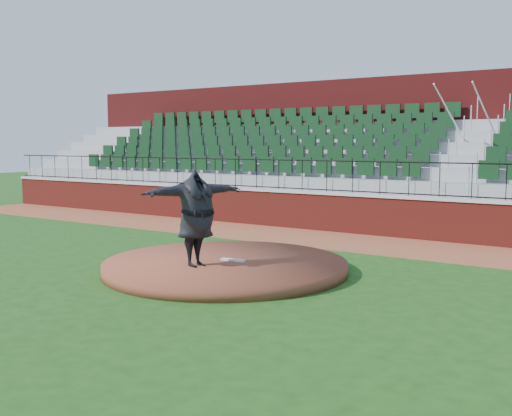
% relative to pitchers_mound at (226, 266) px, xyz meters
% --- Properties ---
extents(ground, '(90.00, 90.00, 0.00)m').
position_rel_pitchers_mound_xyz_m(ground, '(-0.14, -0.07, -0.12)').
color(ground, '#1B4814').
rests_on(ground, ground).
extents(warning_track, '(34.00, 3.20, 0.01)m').
position_rel_pitchers_mound_xyz_m(warning_track, '(-0.14, 5.33, -0.12)').
color(warning_track, brown).
rests_on(warning_track, ground).
extents(field_wall, '(34.00, 0.35, 1.20)m').
position_rel_pitchers_mound_xyz_m(field_wall, '(-0.14, 6.93, 0.47)').
color(field_wall, maroon).
rests_on(field_wall, ground).
extents(wall_cap, '(34.00, 0.45, 0.10)m').
position_rel_pitchers_mound_xyz_m(wall_cap, '(-0.14, 6.93, 1.12)').
color(wall_cap, '#B7B7B7').
rests_on(wall_cap, field_wall).
extents(wall_railing, '(34.00, 0.05, 1.00)m').
position_rel_pitchers_mound_xyz_m(wall_railing, '(-0.14, 6.93, 1.67)').
color(wall_railing, black).
rests_on(wall_railing, wall_cap).
extents(seating_stands, '(34.00, 5.10, 4.60)m').
position_rel_pitchers_mound_xyz_m(seating_stands, '(-0.14, 9.65, 2.18)').
color(seating_stands, gray).
rests_on(seating_stands, ground).
extents(concourse_wall, '(34.00, 0.50, 5.50)m').
position_rel_pitchers_mound_xyz_m(concourse_wall, '(-0.14, 12.45, 2.62)').
color(concourse_wall, maroon).
rests_on(concourse_wall, ground).
extents(pitchers_mound, '(5.46, 5.46, 0.25)m').
position_rel_pitchers_mound_xyz_m(pitchers_mound, '(0.00, 0.00, 0.00)').
color(pitchers_mound, brown).
rests_on(pitchers_mound, ground).
extents(pitching_rubber, '(0.59, 0.21, 0.04)m').
position_rel_pitchers_mound_xyz_m(pitching_rubber, '(0.16, 0.06, 0.14)').
color(pitching_rubber, silver).
rests_on(pitching_rubber, pitchers_mound).
extents(pitcher, '(1.33, 2.63, 2.06)m').
position_rel_pitchers_mound_xyz_m(pitcher, '(-0.14, -0.84, 1.16)').
color(pitcher, black).
rests_on(pitcher, pitchers_mound).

